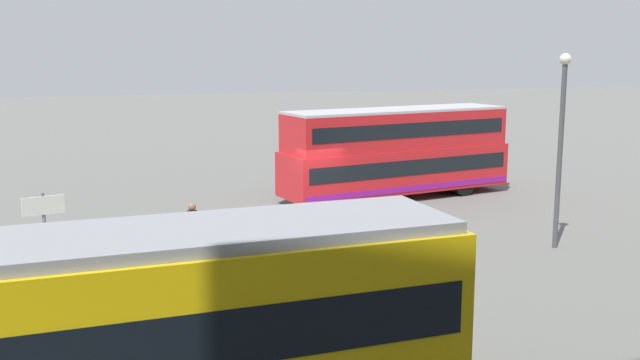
% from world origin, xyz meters
% --- Properties ---
extents(ground_plane, '(160.00, 160.00, 0.00)m').
position_xyz_m(ground_plane, '(0.00, 0.00, 0.00)').
color(ground_plane, slate).
extents(double_decker_bus, '(10.51, 4.51, 3.80)m').
position_xyz_m(double_decker_bus, '(-4.26, -2.69, 1.95)').
color(double_decker_bus, red).
rests_on(double_decker_bus, ground).
extents(tram_yellow, '(12.65, 3.33, 3.45)m').
position_xyz_m(tram_yellow, '(8.30, 14.43, 1.79)').
color(tram_yellow, '#E5B70C').
rests_on(tram_yellow, ground).
extents(pedestrian_near_railing, '(0.36, 0.36, 1.78)m').
position_xyz_m(pedestrian_near_railing, '(5.28, 4.44, 1.03)').
color(pedestrian_near_railing, '#33384C').
rests_on(pedestrian_near_railing, ground).
extents(pedestrian_crossing, '(0.38, 0.38, 1.69)m').
position_xyz_m(pedestrian_crossing, '(1.29, 7.97, 0.97)').
color(pedestrian_crossing, '#4C3F2D').
rests_on(pedestrian_crossing, ground).
extents(pedestrian_railing, '(8.77, 1.33, 1.08)m').
position_xyz_m(pedestrian_railing, '(5.10, 5.55, 0.75)').
color(pedestrian_railing, gray).
rests_on(pedestrian_railing, ground).
extents(info_sign, '(1.11, 0.33, 2.36)m').
position_xyz_m(info_sign, '(9.38, 4.59, 1.63)').
color(info_sign, slate).
rests_on(info_sign, ground).
extents(street_lamp, '(0.36, 0.36, 6.14)m').
position_xyz_m(street_lamp, '(-5.97, 6.29, 3.63)').
color(street_lamp, '#4C4C51').
rests_on(street_lamp, ground).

